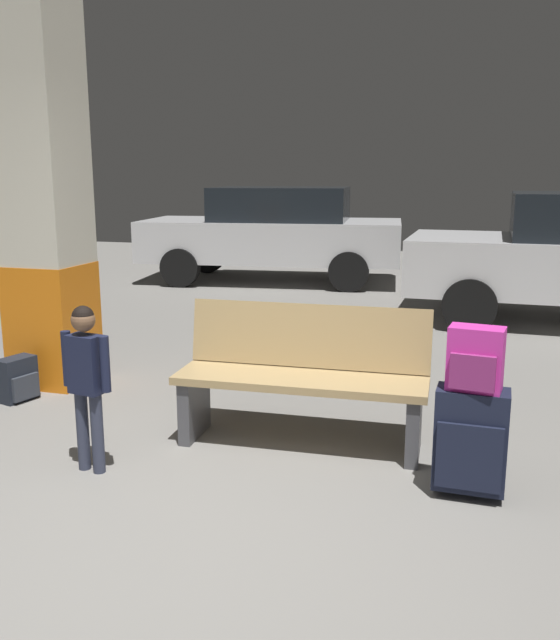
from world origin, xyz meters
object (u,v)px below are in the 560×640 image
bench (303,377)px  backpack_bright (475,360)px  child (86,371)px  suitcase (470,440)px  backpack_dark_floor (18,380)px  parked_car_far (274,232)px  structural_pillar (44,196)px

bench → backpack_bright: 1.21m
bench → child: bearing=-144.3°
bench → suitcase: bearing=-24.9°
backpack_dark_floor → child: bearing=-38.1°
bench → backpack_bright: (1.06, -0.49, 0.33)m
bench → child: (-1.09, -0.78, 0.17)m
parked_car_far → bench: bearing=-71.6°
suitcase → backpack_bright: size_ratio=1.78×
bench → backpack_dark_floor: bearing=175.4°
backpack_dark_floor → backpack_bright: bearing=-11.4°
child → backpack_dark_floor: bearing=141.9°
bench → backpack_dark_floor: (-2.32, 0.19, -0.28)m
bench → backpack_bright: bearing=-24.9°
backpack_bright → backpack_dark_floor: bearing=168.6°
suitcase → backpack_dark_floor: size_ratio=1.78×
parked_car_far → backpack_dark_floor: bearing=-91.6°
structural_pillar → backpack_bright: bearing=-19.3°
structural_pillar → parked_car_far: bearing=88.3°
bench → suitcase: size_ratio=2.68×
child → parked_car_far: size_ratio=0.23×
child → parked_car_far: 7.33m
structural_pillar → backpack_dark_floor: structural_pillar is taller
structural_pillar → parked_car_far: (0.18, 5.78, -0.74)m
structural_pillar → bench: (2.32, -0.70, -1.11)m
suitcase → parked_car_far: 7.68m
child → bench: bearing=35.7°
structural_pillar → suitcase: (3.38, -1.19, -1.23)m
structural_pillar → backpack_bright: size_ratio=9.18×
structural_pillar → bench: bearing=-16.7°
child → parked_car_far: parked_car_far is taller
structural_pillar → suitcase: bearing=-19.3°
backpack_bright → child: (-2.14, -0.29, -0.16)m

